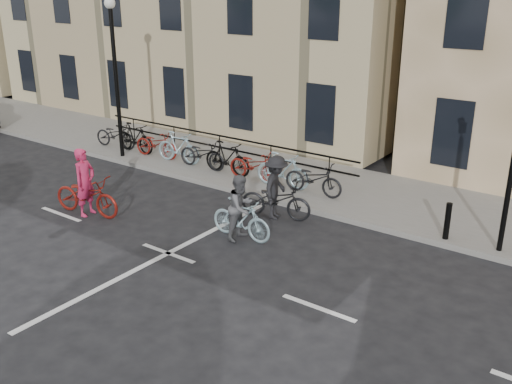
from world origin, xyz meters
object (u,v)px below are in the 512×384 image
Objects in this scene: cyclist_dark at (276,194)px; lamp_post at (114,59)px; cyclist_grey at (241,213)px; cyclist_pink at (86,192)px.

lamp_post is at bearing 65.56° from cyclist_dark.
cyclist_dark is at bearing 0.16° from cyclist_grey.
cyclist_grey is at bearing 166.43° from cyclist_dark.
cyclist_pink is 5.05m from cyclist_dark.
lamp_post is 8.34m from cyclist_grey.
cyclist_grey is (7.35, -2.73, -2.83)m from lamp_post.
cyclist_dark is at bearing -9.07° from lamp_post.
lamp_post is 2.45× the size of cyclist_pink.
cyclist_dark reaches higher than cyclist_grey.
lamp_post reaches higher than cyclist_dark.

